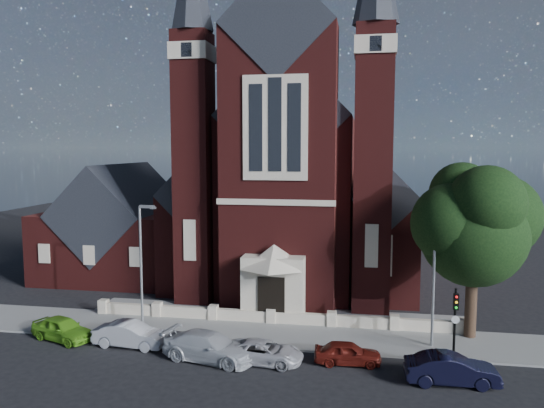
{
  "coord_description": "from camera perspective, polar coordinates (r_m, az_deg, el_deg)",
  "views": [
    {
      "loc": [
        5.95,
        -27.2,
        11.68
      ],
      "look_at": [
        -0.92,
        12.0,
        7.45
      ],
      "focal_mm": 35.0,
      "sensor_mm": 36.0,
      "label": 1
    }
  ],
  "objects": [
    {
      "name": "ground",
      "position": [
        44.19,
        1.87,
        -9.26
      ],
      "size": [
        120.0,
        120.0,
        0.0
      ],
      "primitive_type": "plane",
      "color": "black",
      "rests_on": "ground"
    },
    {
      "name": "pavement_strip",
      "position": [
        34.3,
        -0.67,
        -13.84
      ],
      "size": [
        60.0,
        5.0,
        0.12
      ],
      "primitive_type": "cube",
      "color": "gray",
      "rests_on": "ground"
    },
    {
      "name": "forecourt_paving",
      "position": [
        38.03,
        0.46,
        -11.81
      ],
      "size": [
        26.0,
        3.0,
        0.14
      ],
      "primitive_type": "cube",
      "color": "gray",
      "rests_on": "ground"
    },
    {
      "name": "forecourt_wall",
      "position": [
        36.16,
        -0.07,
        -12.77
      ],
      "size": [
        24.0,
        0.4,
        0.9
      ],
      "primitive_type": "cube",
      "color": "#C2B19A",
      "rests_on": "ground"
    },
    {
      "name": "church",
      "position": [
        50.61,
        3.17,
        2.1
      ],
      "size": [
        20.01,
        34.9,
        29.2
      ],
      "color": "#481413",
      "rests_on": "ground"
    },
    {
      "name": "parish_hall",
      "position": [
        50.83,
        -15.79,
        -2.84
      ],
      "size": [
        12.0,
        12.2,
        10.24
      ],
      "color": "#481413",
      "rests_on": "ground"
    },
    {
      "name": "street_tree",
      "position": [
        33.9,
        21.16,
        -2.35
      ],
      "size": [
        6.4,
        6.6,
        10.7
      ],
      "color": "black",
      "rests_on": "ground"
    },
    {
      "name": "street_lamp_left",
      "position": [
        34.87,
        -13.79,
        -5.82
      ],
      "size": [
        1.16,
        0.22,
        8.09
      ],
      "color": "gray",
      "rests_on": "ground"
    },
    {
      "name": "street_lamp_right",
      "position": [
        32.26,
        17.19,
        -6.88
      ],
      "size": [
        1.16,
        0.22,
        8.09
      ],
      "color": "gray",
      "rests_on": "ground"
    },
    {
      "name": "traffic_signal",
      "position": [
        31.4,
        19.11,
        -11.11
      ],
      "size": [
        0.28,
        0.42,
        4.0
      ],
      "color": "black",
      "rests_on": "ground"
    },
    {
      "name": "car_lime_van",
      "position": [
        35.47,
        -21.6,
        -12.36
      ],
      "size": [
        4.54,
        3.0,
        1.44
      ],
      "primitive_type": "imported",
      "rotation": [
        0.0,
        0.0,
        1.23
      ],
      "color": "#60AA22",
      "rests_on": "ground"
    },
    {
      "name": "car_silver_a",
      "position": [
        33.21,
        -14.97,
        -13.41
      ],
      "size": [
        4.48,
        1.81,
        1.45
      ],
      "primitive_type": "imported",
      "rotation": [
        0.0,
        0.0,
        1.51
      ],
      "color": "#A7A9AE",
      "rests_on": "ground"
    },
    {
      "name": "car_silver_b",
      "position": [
        30.4,
        -6.76,
        -15.0
      ],
      "size": [
        5.67,
        3.26,
        1.55
      ],
      "primitive_type": "imported",
      "rotation": [
        0.0,
        0.0,
        1.35
      ],
      "color": "silver",
      "rests_on": "ground"
    },
    {
      "name": "car_white_suv",
      "position": [
        29.96,
        -0.93,
        -15.61
      ],
      "size": [
        4.56,
        2.42,
        1.22
      ],
      "primitive_type": "imported",
      "rotation": [
        0.0,
        0.0,
        1.48
      ],
      "color": "silver",
      "rests_on": "ground"
    },
    {
      "name": "car_dark_red",
      "position": [
        30.08,
        8.14,
        -15.57
      ],
      "size": [
        3.72,
        1.7,
        1.24
      ],
      "primitive_type": "imported",
      "rotation": [
        0.0,
        0.0,
        1.64
      ],
      "color": "#5C160F",
      "rests_on": "ground"
    },
    {
      "name": "car_navy",
      "position": [
        28.89,
        18.74,
        -16.49
      ],
      "size": [
        4.62,
        1.81,
        1.5
      ],
      "primitive_type": "imported",
      "rotation": [
        0.0,
        0.0,
        1.62
      ],
      "color": "black",
      "rests_on": "ground"
    }
  ]
}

